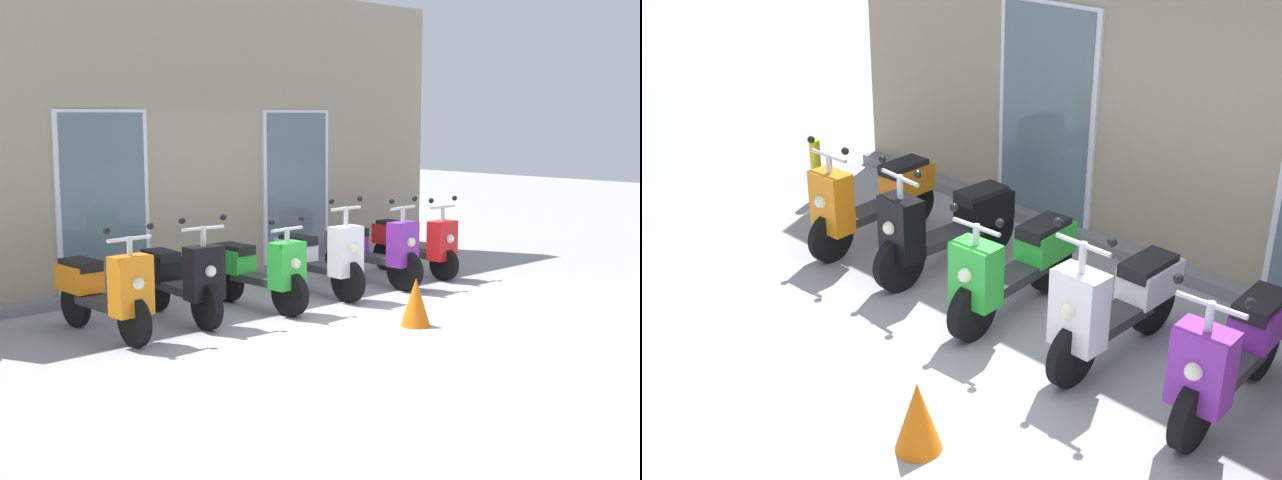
% 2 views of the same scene
% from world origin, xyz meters
% --- Properties ---
extents(ground_plane, '(40.00, 40.00, 0.00)m').
position_xyz_m(ground_plane, '(0.00, 0.00, 0.00)').
color(ground_plane, '#939399').
extents(storefront_facade, '(8.59, 0.50, 3.92)m').
position_xyz_m(storefront_facade, '(0.00, 2.68, 1.90)').
color(storefront_facade, gray).
rests_on(storefront_facade, ground_plane).
extents(scooter_orange, '(0.55, 1.63, 1.19)m').
position_xyz_m(scooter_orange, '(-2.42, 0.94, 0.49)').
color(scooter_orange, black).
rests_on(scooter_orange, ground_plane).
extents(scooter_black, '(0.56, 1.64, 1.21)m').
position_xyz_m(scooter_black, '(-1.45, 1.02, 0.47)').
color(scooter_black, black).
rests_on(scooter_black, ground_plane).
extents(scooter_green, '(0.53, 1.59, 1.11)m').
position_xyz_m(scooter_green, '(-0.49, 0.88, 0.45)').
color(scooter_green, black).
rests_on(scooter_green, ground_plane).
extents(scooter_white, '(0.53, 1.57, 1.27)m').
position_xyz_m(scooter_white, '(0.51, 0.90, 0.49)').
color(scooter_white, black).
rests_on(scooter_white, ground_plane).
extents(scooter_purple, '(0.54, 1.61, 1.20)m').
position_xyz_m(scooter_purple, '(1.48, 0.91, 0.47)').
color(scooter_purple, black).
rests_on(scooter_purple, ground_plane).
extents(scooter_red, '(0.57, 1.50, 1.14)m').
position_xyz_m(scooter_red, '(2.42, 1.00, 0.46)').
color(scooter_red, black).
rests_on(scooter_red, ground_plane).
extents(traffic_cone, '(0.32, 0.32, 0.52)m').
position_xyz_m(traffic_cone, '(0.24, -0.90, 0.26)').
color(traffic_cone, orange).
rests_on(traffic_cone, ground_plane).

